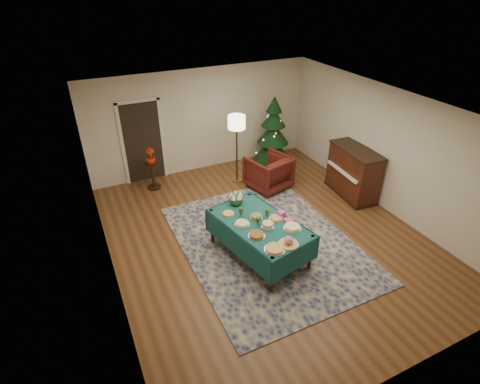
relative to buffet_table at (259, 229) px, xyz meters
name	(u,v)px	position (x,y,z in m)	size (l,w,h in m)	color
room_shell	(267,179)	(0.40, 0.46, 0.74)	(7.00, 7.00, 7.00)	#593319
doorway	(143,140)	(-1.20, 3.94, 0.49)	(1.08, 0.04, 2.16)	black
rug	(266,242)	(0.30, 0.24, -0.60)	(3.20, 4.20, 0.02)	#151E50
buffet_table	(259,229)	(0.00, 0.00, 0.00)	(1.52, 2.14, 0.76)	black
platter_0	(275,249)	(-0.14, -0.80, 0.17)	(0.35, 0.35, 0.05)	silver
platter_1	(288,242)	(0.14, -0.78, 0.21)	(0.35, 0.35, 0.16)	silver
platter_2	(292,227)	(0.44, -0.42, 0.18)	(0.32, 0.32, 0.06)	silver
platter_3	(257,235)	(-0.24, -0.34, 0.17)	(0.30, 0.30, 0.05)	silver
platter_4	(268,225)	(0.06, -0.20, 0.20)	(0.23, 0.23, 0.10)	silver
platter_5	(276,218)	(0.33, -0.04, 0.17)	(0.27, 0.27, 0.04)	silver
platter_6	(242,224)	(-0.32, 0.07, 0.17)	(0.28, 0.28, 0.05)	silver
platter_7	(256,217)	(0.01, 0.14, 0.18)	(0.24, 0.24, 0.07)	silver
platter_8	(228,214)	(-0.41, 0.48, 0.17)	(0.24, 0.24, 0.04)	silver
goblet_0	(241,212)	(-0.21, 0.34, 0.24)	(0.08, 0.08, 0.18)	#2D471E
goblet_1	(267,213)	(0.21, 0.09, 0.24)	(0.08, 0.08, 0.18)	#2D471E
goblet_2	(258,221)	(-0.07, -0.07, 0.24)	(0.08, 0.08, 0.18)	#2D471E
napkin_stack	(289,220)	(0.50, -0.20, 0.17)	(0.15, 0.15, 0.04)	#DA3C69
gift_box	(281,214)	(0.46, 0.00, 0.20)	(0.12, 0.12, 0.10)	#D73BA8
centerpiece	(236,199)	(-0.13, 0.75, 0.28)	(0.27, 0.27, 0.31)	#1E4C1E
armchair	(268,171)	(1.43, 2.19, -0.13)	(0.92, 0.87, 0.95)	#4C1610
floor_lamp	(237,126)	(0.88, 2.86, 0.89)	(0.43, 0.43, 1.76)	#A57F3F
side_table	(153,176)	(-1.17, 3.41, -0.28)	(0.38, 0.38, 0.67)	black
potted_plant	(151,160)	(-1.17, 3.41, 0.18)	(0.23, 0.41, 0.23)	#AE230C
christmas_tree	(273,134)	(2.21, 3.36, 0.26)	(1.41, 1.41, 1.94)	black
piano	(353,173)	(3.08, 1.03, -0.02)	(0.78, 1.45, 1.21)	black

